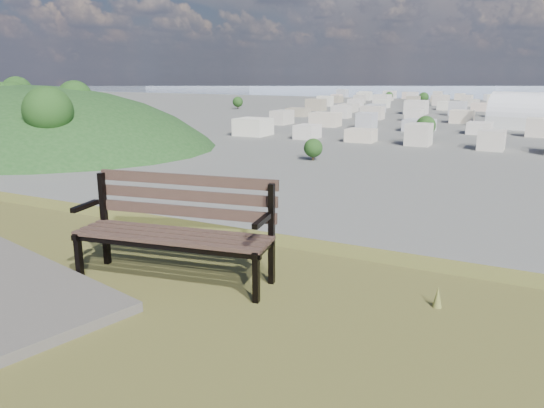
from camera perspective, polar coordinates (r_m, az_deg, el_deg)
The scene contains 5 objects.
park_bench at distance 5.00m, azimuth -10.16°, elevation -1.99°, with size 1.91×0.89×0.96m.
green_wooded_hill at distance 222.71m, azimuth -24.59°, elevation 5.91°, with size 171.47×137.17×85.73m.
city_blocks at distance 396.20m, azimuth 27.01°, elevation 9.19°, with size 395.00×361.00×7.00m.
city_trees at distance 322.16m, azimuth 22.12°, elevation 9.14°, with size 406.52×387.20×9.98m.
far_hills at distance 1405.43m, azimuth 25.18°, elevation 12.73°, with size 2050.00×340.00×60.00m.
Camera 1 is at (3.03, -1.05, 26.91)m, focal length 35.00 mm.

